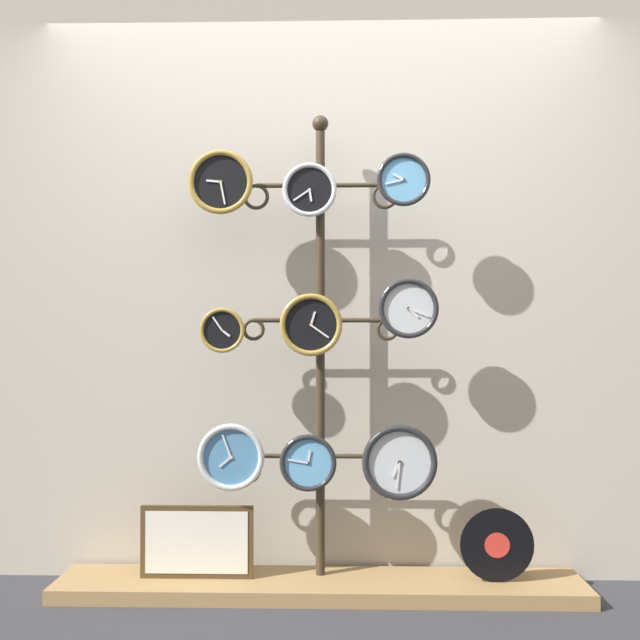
{
  "coord_description": "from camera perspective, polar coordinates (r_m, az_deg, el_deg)",
  "views": [
    {
      "loc": [
        0.09,
        -2.79,
        1.08
      ],
      "look_at": [
        0.0,
        0.36,
        1.14
      ],
      "focal_mm": 42.0,
      "sensor_mm": 36.0,
      "label": 1
    }
  ],
  "objects": [
    {
      "name": "ground_plane",
      "position": [
        2.99,
        -0.2,
        -22.28
      ],
      "size": [
        12.0,
        12.0,
        0.0
      ],
      "primitive_type": "plane",
      "color": "#333338"
    },
    {
      "name": "shop_wall",
      "position": [
        3.38,
        0.1,
        4.29
      ],
      "size": [
        4.4,
        0.04,
        2.8
      ],
      "color": "#BCB2A3",
      "rests_on": "ground_plane"
    },
    {
      "name": "low_shelf",
      "position": [
        3.31,
        -0.01,
        -19.62
      ],
      "size": [
        2.2,
        0.36,
        0.06
      ],
      "color": "#9E7A4C",
      "rests_on": "ground_plane"
    },
    {
      "name": "display_stand",
      "position": [
        3.23,
        0.02,
        -8.53
      ],
      "size": [
        0.77,
        0.41,
        2.03
      ],
      "color": "#382D1E",
      "rests_on": "ground_plane"
    },
    {
      "name": "clock_top_left",
      "position": [
        3.22,
        -7.57,
        10.37
      ],
      "size": [
        0.27,
        0.04,
        0.27
      ],
      "color": "black"
    },
    {
      "name": "clock_top_center",
      "position": [
        3.19,
        -0.8,
        9.87
      ],
      "size": [
        0.23,
        0.04,
        0.23
      ],
      "color": "black"
    },
    {
      "name": "clock_top_right",
      "position": [
        3.17,
        6.38,
        10.57
      ],
      "size": [
        0.22,
        0.04,
        0.22
      ],
      "color": "#60A8DB"
    },
    {
      "name": "clock_middle_left",
      "position": [
        3.16,
        -7.46,
        -0.78
      ],
      "size": [
        0.19,
        0.04,
        0.19
      ],
      "color": "black"
    },
    {
      "name": "clock_middle_center",
      "position": [
        3.1,
        -0.69,
        -0.37
      ],
      "size": [
        0.26,
        0.04,
        0.26
      ],
      "color": "black"
    },
    {
      "name": "clock_middle_right",
      "position": [
        3.12,
        6.76,
        0.88
      ],
      "size": [
        0.25,
        0.04,
        0.25
      ],
      "color": "silver"
    },
    {
      "name": "clock_bottom_left",
      "position": [
        3.16,
        -6.79,
        -10.33
      ],
      "size": [
        0.28,
        0.04,
        0.28
      ],
      "color": "#4C84B2"
    },
    {
      "name": "clock_bottom_center",
      "position": [
        3.16,
        -0.92,
        -10.82
      ],
      "size": [
        0.24,
        0.04,
        0.24
      ],
      "color": "#60A8DB"
    },
    {
      "name": "clock_bottom_right",
      "position": [
        3.17,
        6.09,
        -10.73
      ],
      "size": [
        0.31,
        0.04,
        0.31
      ],
      "color": "silver"
    },
    {
      "name": "vinyl_record",
      "position": [
        3.3,
        13.34,
        -16.35
      ],
      "size": [
        0.3,
        0.01,
        0.3
      ],
      "color": "black",
      "rests_on": "low_shelf"
    },
    {
      "name": "picture_frame",
      "position": [
        3.31,
        -9.36,
        -16.34
      ],
      "size": [
        0.47,
        0.02,
        0.3
      ],
      "color": "#4C381E",
      "rests_on": "low_shelf"
    }
  ]
}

